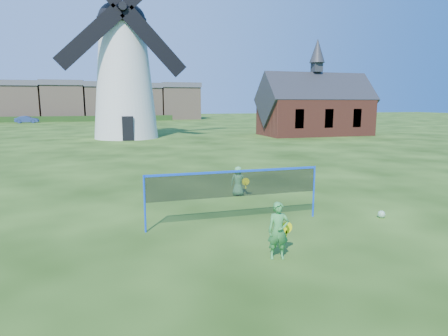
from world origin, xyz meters
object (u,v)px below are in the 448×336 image
player_boy (238,181)px  badminton_net (235,185)px  chapel (315,109)px  windmill (124,71)px  player_girl (278,231)px  car_right (27,120)px  play_ball (381,214)px

player_boy → badminton_net: bearing=88.6°
chapel → badminton_net: (-17.79, -26.69, -1.66)m
windmill → player_girl: (1.86, -31.30, -5.74)m
windmill → car_right: windmill is taller
play_ball → car_right: bearing=108.5°
player_boy → windmill: bearing=-64.6°
windmill → play_ball: (6.11, -29.40, -6.27)m
play_ball → badminton_net: bearing=170.8°
play_ball → car_right: 66.70m
player_boy → car_right: car_right is taller
badminton_net → player_girl: (0.15, -2.60, -0.50)m
chapel → player_girl: chapel is taller
car_right → play_ball: bearing=-161.5°
badminton_net → player_boy: (1.18, 3.17, -0.59)m
chapel → play_ball: bearing=-116.0°
windmill → player_girl: size_ratio=13.83×
badminton_net → player_girl: size_ratio=3.95×
player_girl → car_right: player_girl is taller
player_girl → play_ball: (4.25, 1.89, -0.53)m
player_girl → player_boy: player_girl is taller
chapel → play_ball: size_ratio=53.58×
player_boy → play_ball: bearing=148.7°
player_girl → play_ball: player_girl is taller
player_boy → play_ball: 5.07m
windmill → player_boy: bearing=-83.5°
play_ball → car_right: (-21.18, 63.25, 0.49)m
badminton_net → play_ball: bearing=-9.2°
windmill → chapel: 19.93m
player_girl → player_boy: (1.03, 5.77, -0.09)m
windmill → car_right: 37.49m
chapel → badminton_net: size_ratio=2.33×
player_girl → player_boy: size_ratio=1.17×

